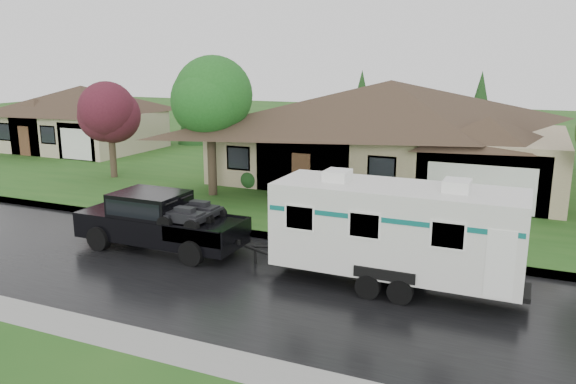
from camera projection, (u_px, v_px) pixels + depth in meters
name	position (u px, v px, depth m)	size (l,w,h in m)	color
ground	(237.00, 255.00, 20.16)	(140.00, 140.00, 0.00)	#22531A
road	(208.00, 273.00, 18.38)	(140.00, 8.00, 0.01)	black
curb	(265.00, 235.00, 22.15)	(140.00, 0.50, 0.15)	gray
lawn	(358.00, 176.00, 33.51)	(140.00, 26.00, 0.15)	#22531A
house_main	(394.00, 120.00, 30.77)	(19.44, 10.80, 6.90)	gray
house_far	(84.00, 112.00, 42.14)	(10.80, 8.64, 5.80)	tan
tree_left_green	(210.00, 102.00, 27.46)	(4.06, 4.06, 6.71)	#382B1E
tree_red	(110.00, 113.00, 31.95)	(3.23, 3.23, 5.35)	#382B1E
shrub_row	(364.00, 189.00, 27.51)	(13.60, 1.00, 1.00)	#143814
pickup_truck	(158.00, 219.00, 20.60)	(6.33, 2.41, 2.11)	black
travel_trailer	(396.00, 228.00, 16.98)	(7.81, 2.74, 3.51)	silver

